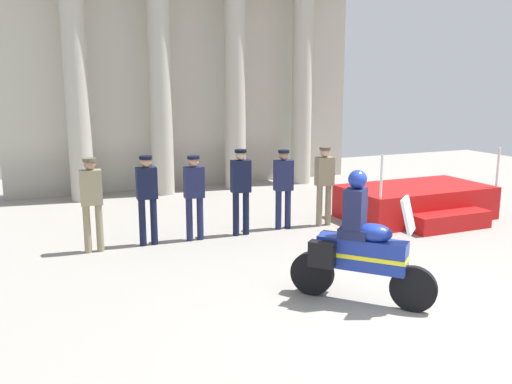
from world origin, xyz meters
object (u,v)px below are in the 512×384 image
Objects in this scene: officer_in_row_0 at (92,197)px; officer_in_row_4 at (283,183)px; reviewing_stand at (417,203)px; motorcycle_with_rider at (357,248)px; officer_in_row_1 at (147,193)px; officer_in_row_2 at (194,191)px; officer_in_row_5 at (324,180)px; officer_in_row_3 at (241,185)px.

officer_in_row_4 is at bearing -175.55° from officer_in_row_0.
reviewing_stand is 1.75× the size of motorcycle_with_rider.
officer_in_row_2 is at bearing -178.69° from officer_in_row_1.
reviewing_stand is 2.39m from officer_in_row_5.
motorcycle_with_rider is at bearing -138.56° from reviewing_stand.
officer_in_row_1 is at bearing 1.83° from officer_in_row_3.
reviewing_stand is 1.93× the size of officer_in_row_1.
officer_in_row_2 is 0.96× the size of officer_in_row_3.
reviewing_stand is 1.89× the size of officer_in_row_3.
officer_in_row_3 is 3.87m from motorcycle_with_rider.
officer_in_row_2 is at bearing 2.71° from officer_in_row_5.
officer_in_row_3 is at bearing -178.17° from officer_in_row_1.
reviewing_stand is at bearing 175.92° from officer_in_row_4.
officer_in_row_0 is 1.03× the size of officer_in_row_4.
officer_in_row_1 is 1.02× the size of officer_in_row_2.
officer_in_row_4 is at bearing -3.49° from officer_in_row_5.
motorcycle_with_rider is at bearing 69.22° from officer_in_row_5.
officer_in_row_5 is 4.22m from motorcycle_with_rider.
officer_in_row_5 is (-2.28, 0.31, 0.66)m from reviewing_stand.
officer_in_row_3 reaches higher than officer_in_row_4.
officer_in_row_3 reaches higher than reviewing_stand.
officer_in_row_1 is 1.89m from officer_in_row_3.
officer_in_row_5 reaches higher than officer_in_row_4.
officer_in_row_2 is at bearing 5.62° from officer_in_row_4.
officer_in_row_1 is at bearing 4.26° from officer_in_row_4.
officer_in_row_2 is 1.98m from officer_in_row_4.
officer_in_row_0 is 1.01× the size of officer_in_row_1.
officer_in_row_3 is 1.01m from officer_in_row_4.
officer_in_row_3 is 1.04× the size of officer_in_row_4.
officer_in_row_5 is (0.93, -0.11, 0.02)m from officer_in_row_4.
officer_in_row_0 reaches higher than officer_in_row_1.
officer_in_row_4 is (-3.21, 0.42, 0.64)m from reviewing_stand.
officer_in_row_1 is (-6.10, 0.38, 0.66)m from reviewing_stand.
officer_in_row_0 is at bearing 177.16° from motorcycle_with_rider.
officer_in_row_5 reaches higher than reviewing_stand.
officer_in_row_4 is at bearing -174.38° from officer_in_row_2.
officer_in_row_1 is 2.89m from officer_in_row_4.
officer_in_row_4 is (1.98, 0.08, 0.00)m from officer_in_row_2.
motorcycle_with_rider is (3.11, -3.88, -0.23)m from officer_in_row_0.
officer_in_row_0 is 0.99× the size of officer_in_row_3.
motorcycle_with_rider is (1.18, -3.88, -0.20)m from officer_in_row_2.
officer_in_row_4 is at bearing 127.09° from motorcycle_with_rider.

